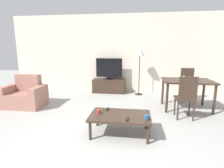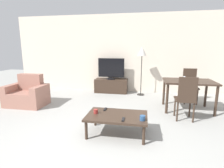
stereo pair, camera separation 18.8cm
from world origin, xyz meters
The scene contains 15 objects.
ground_plane centered at (0.00, 0.00, 0.00)m, with size 18.00×18.00×0.00m, color #9E9E99.
wall_back centered at (0.00, 3.89, 1.35)m, with size 8.00×0.06×2.70m.
armchair centered at (-2.38, 1.79, 0.29)m, with size 1.03×0.69×0.84m.
tv_stand centered at (-0.38, 3.60, 0.24)m, with size 1.13×0.45×0.48m.
tv centered at (-0.38, 3.59, 0.84)m, with size 0.91×0.32×0.73m.
coffee_table centered at (0.29, 0.59, 0.33)m, with size 1.08×0.67×0.37m.
dining_table centered at (1.84, 2.17, 0.66)m, with size 1.19×0.82×0.76m.
dining_chair_near centered at (1.63, 1.45, 0.53)m, with size 0.40×0.40×0.97m.
dining_chair_far centered at (2.05, 2.90, 0.53)m, with size 0.40×0.40×0.97m.
floor_lamp centered at (0.66, 3.44, 1.35)m, with size 0.28×0.28×1.59m.
remote_primary centered at (0.02, 0.82, 0.38)m, with size 0.04×0.15×0.02m.
remote_secondary centered at (0.43, 0.38, 0.38)m, with size 0.04×0.15×0.02m.
cup_white_near centered at (-0.10, 0.59, 0.41)m, with size 0.08×0.08×0.08m.
cup_colored_far centered at (0.74, 0.42, 0.41)m, with size 0.09×0.09×0.08m.
wine_glass_left centered at (1.67, 1.92, 0.86)m, with size 0.07×0.07×0.15m.
Camera 1 is at (0.55, -2.36, 1.54)m, focal length 28.00 mm.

